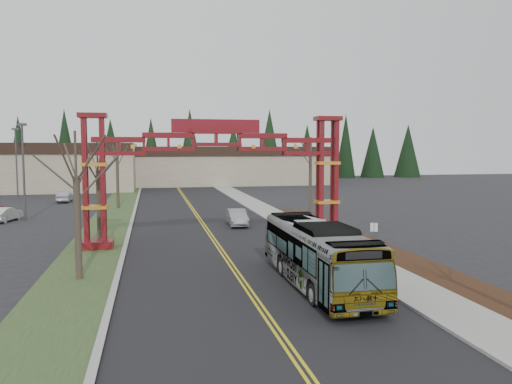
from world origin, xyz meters
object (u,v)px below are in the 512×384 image
object	(u,v)px
silver_sedan	(237,217)
bare_tree_median_near	(76,177)
transit_bus	(317,254)
bare_tree_right_far	(310,159)
street_sign	(374,232)
barrel_north	(323,225)
light_pole_far	(16,157)
gateway_arch	(216,158)
barrel_mid	(333,232)
parked_car_far_a	(65,197)
barrel_south	(354,240)
light_pole_near	(23,164)
bare_tree_median_mid	(98,171)
bare_tree_median_far	(117,158)
retail_building_east	(227,165)
parked_car_near_b	(5,214)

from	to	relation	value
silver_sedan	bare_tree_median_near	xyz separation A→B (m)	(-10.82, -16.07, 4.51)
transit_bus	bare_tree_right_far	xyz separation A→B (m)	(6.59, 21.37, 4.16)
street_sign	barrel_north	size ratio (longest dim) A/B	1.97
silver_sedan	light_pole_far	xyz separation A→B (m)	(-25.20, 31.46, 4.75)
bare_tree_median_near	barrel_north	distance (m)	21.03
gateway_arch	barrel_north	xyz separation A→B (m)	(8.96, 3.57, -5.48)
transit_bus	barrel_mid	distance (m)	12.99
bare_tree_right_far	barrel_north	xyz separation A→B (m)	(-1.04, -6.41, -5.21)
parked_car_far_a	barrel_south	xyz separation A→B (m)	(23.98, -33.95, -0.22)
bare_tree_median_near	light_pole_near	xyz separation A→B (m)	(-7.84, 23.24, -0.05)
bare_tree_median_mid	gateway_arch	bearing A→B (deg)	-15.93
transit_bus	bare_tree_median_far	xyz separation A→B (m)	(-11.41, 34.16, 4.03)
gateway_arch	street_sign	bearing A→B (deg)	-29.39
parked_car_far_a	barrel_north	world-z (taller)	parked_car_far_a
street_sign	barrel_north	bearing A→B (deg)	91.81
barrel_north	silver_sedan	bearing A→B (deg)	143.44
bare_tree_right_far	silver_sedan	bearing A→B (deg)	-165.49
retail_building_east	barrel_mid	bearing A→B (deg)	-91.23
parked_car_near_b	parked_car_far_a	world-z (taller)	parked_car_far_a
street_sign	barrel_north	world-z (taller)	street_sign
retail_building_east	barrel_south	bearing A→B (deg)	-90.84
street_sign	barrel_north	xyz separation A→B (m)	(-0.28, 8.77, -0.92)
bare_tree_median_mid	barrel_mid	distance (m)	17.40
silver_sedan	retail_building_east	bearing A→B (deg)	84.21
retail_building_east	barrel_south	world-z (taller)	retail_building_east
gateway_arch	parked_car_near_b	distance (m)	23.58
bare_tree_median_far	light_pole_far	world-z (taller)	light_pole_far
bare_tree_median_mid	barrel_north	distance (m)	17.61
light_pole_far	barrel_mid	world-z (taller)	light_pole_far
transit_bus	parked_car_far_a	size ratio (longest dim) A/B	2.74
bare_tree_median_near	barrel_north	bearing A→B (deg)	34.16
transit_bus	parked_car_near_b	bearing A→B (deg)	128.37
bare_tree_median_far	barrel_north	size ratio (longest dim) A/B	7.76
light_pole_far	parked_car_near_b	bearing A→B (deg)	-78.75
light_pole_near	light_pole_far	distance (m)	25.14
bare_tree_median_far	bare_tree_right_far	size ratio (longest dim) A/B	1.01
silver_sedan	barrel_north	xyz separation A→B (m)	(6.14, -4.56, -0.20)
bare_tree_median_mid	barrel_south	bearing A→B (deg)	-16.02
bare_tree_right_far	light_pole_far	world-z (taller)	light_pole_far
gateway_arch	bare_tree_median_mid	bearing A→B (deg)	164.07
retail_building_east	transit_bus	world-z (taller)	retail_building_east
gateway_arch	barrel_north	size ratio (longest dim) A/B	18.12
bare_tree_right_far	barrel_mid	bearing A→B (deg)	-97.85
parked_car_near_b	light_pole_near	bearing A→B (deg)	-152.95
parked_car_near_b	light_pole_far	size ratio (longest dim) A/B	0.43
bare_tree_median_far	light_pole_near	size ratio (longest dim) A/B	0.87
silver_sedan	bare_tree_median_mid	world-z (taller)	bare_tree_median_mid
transit_bus	barrel_south	xyz separation A→B (m)	(5.64, 8.77, -1.10)
street_sign	barrel_south	world-z (taller)	street_sign
retail_building_east	parked_car_near_b	world-z (taller)	retail_building_east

